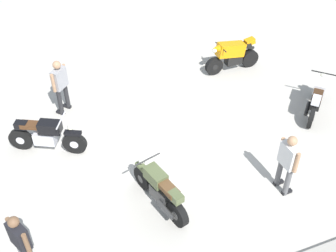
{
  "coord_description": "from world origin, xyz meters",
  "views": [
    {
      "loc": [
        3.6,
        8.01,
        7.6
      ],
      "look_at": [
        0.62,
        0.36,
        0.75
      ],
      "focal_mm": 44.49,
      "sensor_mm": 36.0,
      "label": 1
    }
  ],
  "objects_px": {
    "motorcycle_olive_vintage": "(160,190)",
    "person_in_black_shirt": "(21,241)",
    "motorcycle_black_cruiser": "(46,135)",
    "person_in_white_shirt": "(287,161)",
    "motorcycle_silver_cruiser": "(317,97)",
    "motorcycle_orange_sportbike": "(232,54)",
    "person_in_gray_shirt": "(60,84)"
  },
  "relations": [
    {
      "from": "motorcycle_olive_vintage",
      "to": "person_in_gray_shirt",
      "type": "bearing_deg",
      "value": 2.54
    },
    {
      "from": "motorcycle_olive_vintage",
      "to": "person_in_black_shirt",
      "type": "bearing_deg",
      "value": 85.87
    },
    {
      "from": "motorcycle_black_cruiser",
      "to": "motorcycle_silver_cruiser",
      "type": "bearing_deg",
      "value": 18.83
    },
    {
      "from": "motorcycle_orange_sportbike",
      "to": "person_in_gray_shirt",
      "type": "bearing_deg",
      "value": 0.82
    },
    {
      "from": "person_in_white_shirt",
      "to": "motorcycle_silver_cruiser",
      "type": "bearing_deg",
      "value": 38.0
    },
    {
      "from": "motorcycle_silver_cruiser",
      "to": "person_in_white_shirt",
      "type": "xyz_separation_m",
      "value": [
        2.59,
        2.25,
        0.43
      ]
    },
    {
      "from": "motorcycle_black_cruiser",
      "to": "person_in_black_shirt",
      "type": "bearing_deg",
      "value": -77.43
    },
    {
      "from": "motorcycle_olive_vintage",
      "to": "person_in_black_shirt",
      "type": "distance_m",
      "value": 3.1
    },
    {
      "from": "motorcycle_silver_cruiser",
      "to": "person_in_white_shirt",
      "type": "bearing_deg",
      "value": 175.83
    },
    {
      "from": "motorcycle_orange_sportbike",
      "to": "person_in_white_shirt",
      "type": "bearing_deg",
      "value": 73.23
    },
    {
      "from": "motorcycle_olive_vintage",
      "to": "motorcycle_orange_sportbike",
      "type": "relative_size",
      "value": 0.98
    },
    {
      "from": "motorcycle_orange_sportbike",
      "to": "person_in_gray_shirt",
      "type": "relative_size",
      "value": 1.15
    },
    {
      "from": "motorcycle_silver_cruiser",
      "to": "motorcycle_orange_sportbike",
      "type": "bearing_deg",
      "value": 66.62
    },
    {
      "from": "person_in_white_shirt",
      "to": "person_in_black_shirt",
      "type": "distance_m",
      "value": 5.88
    },
    {
      "from": "motorcycle_black_cruiser",
      "to": "person_in_gray_shirt",
      "type": "bearing_deg",
      "value": 92.73
    },
    {
      "from": "person_in_black_shirt",
      "to": "person_in_white_shirt",
      "type": "bearing_deg",
      "value": -26.81
    },
    {
      "from": "motorcycle_silver_cruiser",
      "to": "person_in_white_shirt",
      "type": "distance_m",
      "value": 3.46
    },
    {
      "from": "person_in_white_shirt",
      "to": "person_in_black_shirt",
      "type": "height_order",
      "value": "person_in_white_shirt"
    },
    {
      "from": "motorcycle_orange_sportbike",
      "to": "person_in_gray_shirt",
      "type": "height_order",
      "value": "person_in_gray_shirt"
    },
    {
      "from": "motorcycle_silver_cruiser",
      "to": "motorcycle_olive_vintage",
      "type": "bearing_deg",
      "value": 151.49
    },
    {
      "from": "motorcycle_olive_vintage",
      "to": "person_in_gray_shirt",
      "type": "height_order",
      "value": "person_in_gray_shirt"
    },
    {
      "from": "motorcycle_silver_cruiser",
      "to": "person_in_white_shirt",
      "type": "relative_size",
      "value": 0.94
    },
    {
      "from": "motorcycle_silver_cruiser",
      "to": "person_in_black_shirt",
      "type": "height_order",
      "value": "person_in_black_shirt"
    },
    {
      "from": "motorcycle_olive_vintage",
      "to": "motorcycle_orange_sportbike",
      "type": "xyz_separation_m",
      "value": [
        -4.28,
        -4.59,
        0.11
      ]
    },
    {
      "from": "motorcycle_black_cruiser",
      "to": "person_in_white_shirt",
      "type": "bearing_deg",
      "value": -6.88
    },
    {
      "from": "motorcycle_black_cruiser",
      "to": "motorcycle_olive_vintage",
      "type": "bearing_deg",
      "value": -25.34
    },
    {
      "from": "motorcycle_orange_sportbike",
      "to": "person_in_gray_shirt",
      "type": "xyz_separation_m",
      "value": [
        5.67,
        0.24,
        0.38
      ]
    },
    {
      "from": "motorcycle_olive_vintage",
      "to": "person_in_white_shirt",
      "type": "height_order",
      "value": "person_in_white_shirt"
    },
    {
      "from": "motorcycle_orange_sportbike",
      "to": "person_in_white_shirt",
      "type": "distance_m",
      "value": 5.41
    },
    {
      "from": "motorcycle_olive_vintage",
      "to": "person_in_gray_shirt",
      "type": "distance_m",
      "value": 4.59
    },
    {
      "from": "person_in_black_shirt",
      "to": "person_in_gray_shirt",
      "type": "bearing_deg",
      "value": 45.3
    },
    {
      "from": "motorcycle_silver_cruiser",
      "to": "motorcycle_black_cruiser",
      "type": "distance_m",
      "value": 7.66
    }
  ]
}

